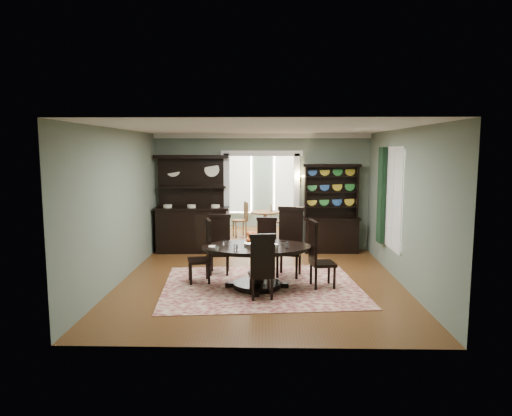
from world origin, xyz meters
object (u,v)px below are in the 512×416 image
(welsh_dresser, at_px, (331,220))
(parlor_table, at_px, (265,221))
(sideboard, at_px, (192,218))
(dining_table, at_px, (257,259))

(welsh_dresser, xyz_separation_m, parlor_table, (-1.68, 1.76, -0.30))
(sideboard, distance_m, welsh_dresser, 3.53)
(sideboard, bearing_deg, welsh_dresser, -1.75)
(parlor_table, bearing_deg, dining_table, -91.65)
(sideboard, height_order, parlor_table, sideboard)
(dining_table, distance_m, sideboard, 3.54)
(dining_table, height_order, parlor_table, dining_table)
(dining_table, bearing_deg, welsh_dresser, 56.05)
(dining_table, relative_size, welsh_dresser, 0.95)
(sideboard, height_order, welsh_dresser, sideboard)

